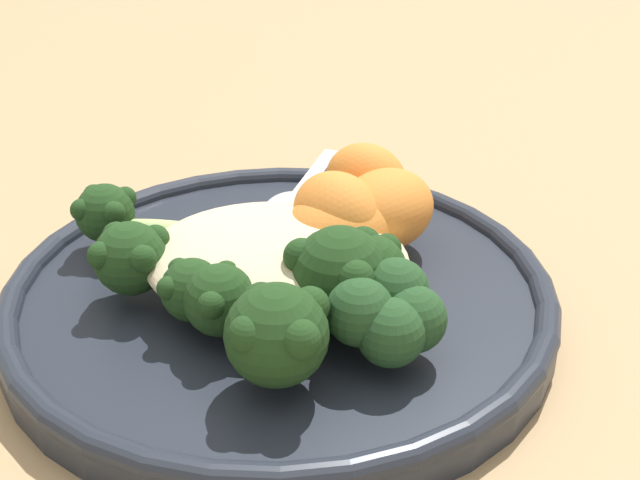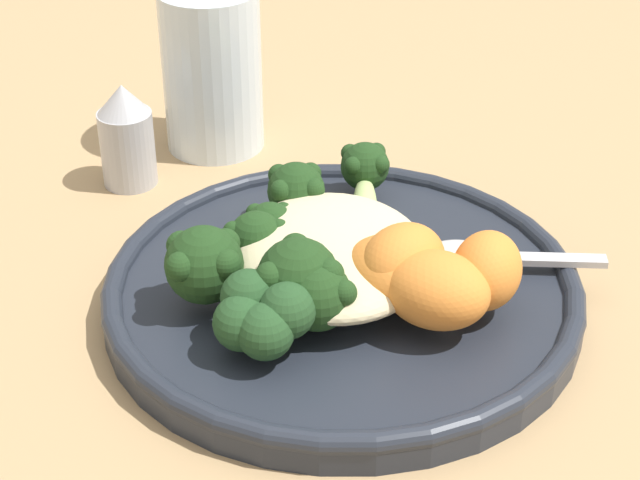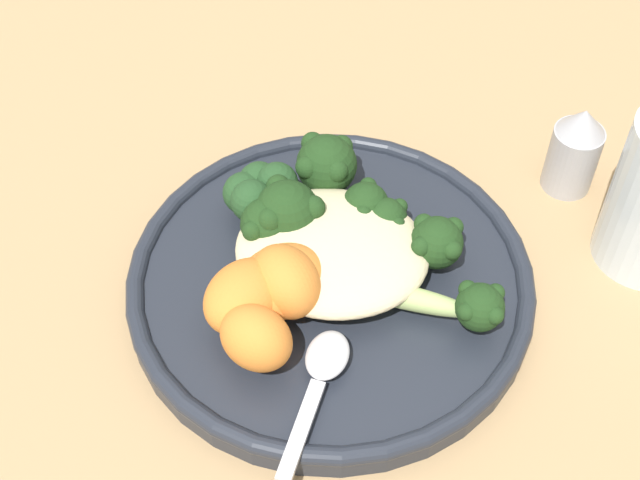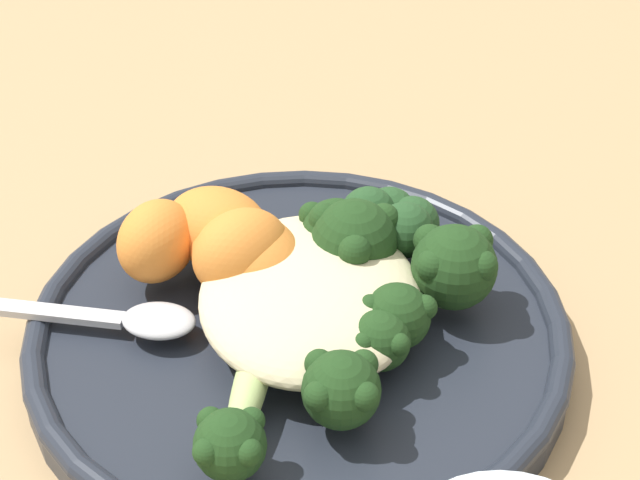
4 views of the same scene
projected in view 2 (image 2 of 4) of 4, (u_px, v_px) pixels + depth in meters
name	position (u px, v px, depth m)	size (l,w,h in m)	color
ground_plane	(333.00, 314.00, 0.59)	(4.00, 4.00, 0.00)	tan
plate	(343.00, 290.00, 0.59)	(0.27, 0.27, 0.02)	#232833
quinoa_mound	(331.00, 254.00, 0.58)	(0.12, 0.11, 0.03)	beige
broccoli_stalk_0	(365.00, 187.00, 0.64)	(0.12, 0.04, 0.03)	#ADC675
broccoli_stalk_1	(308.00, 203.00, 0.62)	(0.10, 0.07, 0.03)	#ADC675
broccoli_stalk_2	(291.00, 235.00, 0.60)	(0.06, 0.08, 0.03)	#ADC675
broccoli_stalk_3	(282.00, 245.00, 0.59)	(0.04, 0.09, 0.03)	#ADC675
broccoli_stalk_4	(226.00, 265.00, 0.56)	(0.05, 0.11, 0.04)	#ADC675
broccoli_stalk_5	(304.00, 277.00, 0.55)	(0.07, 0.08, 0.04)	#ADC675
broccoli_stalk_6	(328.00, 289.00, 0.55)	(0.08, 0.07, 0.04)	#ADC675
sweet_potato_chunk_0	(400.00, 273.00, 0.56)	(0.06, 0.05, 0.04)	orange
sweet_potato_chunk_1	(436.00, 290.00, 0.54)	(0.06, 0.04, 0.04)	orange
sweet_potato_chunk_2	(402.00, 264.00, 0.56)	(0.05, 0.04, 0.04)	orange
sweet_potato_chunk_3	(486.00, 271.00, 0.55)	(0.05, 0.04, 0.04)	orange
kale_tuft	(264.00, 313.00, 0.53)	(0.05, 0.05, 0.03)	#234723
spoon	(478.00, 255.00, 0.60)	(0.03, 0.10, 0.01)	silver
water_glass	(212.00, 70.00, 0.74)	(0.07, 0.07, 0.11)	silver
salt_shaker	(126.00, 136.00, 0.70)	(0.04, 0.04, 0.07)	#B2B2B7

